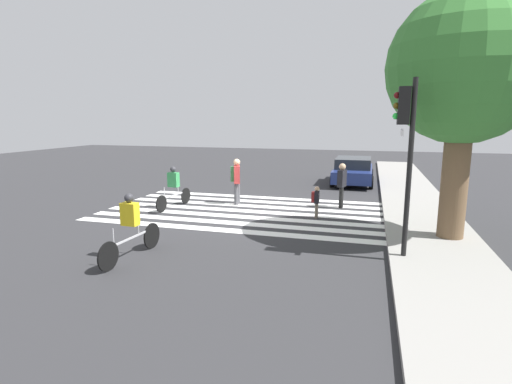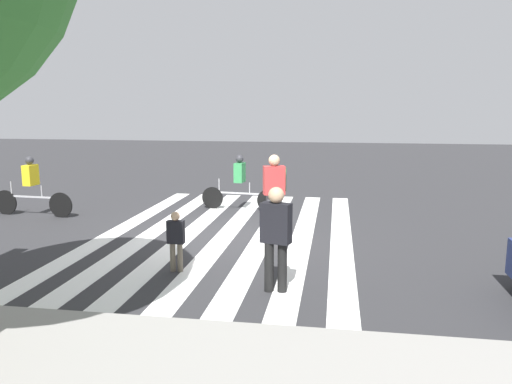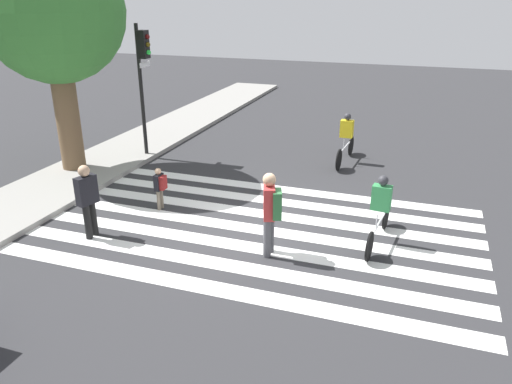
# 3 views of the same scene
# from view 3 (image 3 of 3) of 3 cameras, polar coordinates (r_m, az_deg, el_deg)

# --- Properties ---
(ground_plane) EXTENTS (60.00, 60.00, 0.00)m
(ground_plane) POSITION_cam_3_polar(r_m,az_deg,el_deg) (11.68, 0.35, -4.33)
(ground_plane) COLOR #2D2D30
(sidewalk_curb) EXTENTS (36.00, 2.50, 0.14)m
(sidewalk_curb) POSITION_cam_3_polar(r_m,az_deg,el_deg) (14.72, -23.35, -0.20)
(sidewalk_curb) COLOR gray
(sidewalk_curb) RESTS_ON ground_plane
(crosswalk_stripes) EXTENTS (5.74, 10.00, 0.01)m
(crosswalk_stripes) POSITION_cam_3_polar(r_m,az_deg,el_deg) (11.68, 0.35, -4.31)
(crosswalk_stripes) COLOR white
(crosswalk_stripes) RESTS_ON ground_plane
(traffic_light) EXTENTS (0.60, 0.50, 4.28)m
(traffic_light) POSITION_cam_3_polar(r_m,az_deg,el_deg) (16.46, -12.80, 13.84)
(traffic_light) COLOR black
(traffic_light) RESTS_ON ground_plane
(street_tree) EXTENTS (3.96, 3.96, 6.66)m
(street_tree) POSITION_cam_3_polar(r_m,az_deg,el_deg) (15.59, -22.20, 18.37)
(street_tree) COLOR brown
(street_tree) RESTS_ON ground_plane
(pedestrian_adult_yellow_jacket) EXTENTS (0.55, 0.52, 1.82)m
(pedestrian_adult_yellow_jacket) POSITION_cam_3_polar(r_m,az_deg,el_deg) (10.16, 1.69, -1.90)
(pedestrian_adult_yellow_jacket) COLOR #4C4C51
(pedestrian_adult_yellow_jacket) RESTS_ON ground_plane
(pedestrian_child_with_backpack) EXTENTS (0.31, 0.26, 1.10)m
(pedestrian_child_with_backpack) POSITION_cam_3_polar(r_m,az_deg,el_deg) (12.75, -10.92, 0.74)
(pedestrian_child_with_backpack) COLOR #6B6051
(pedestrian_child_with_backpack) RESTS_ON ground_plane
(pedestrian_adult_tall_backpack) EXTENTS (0.51, 0.33, 1.71)m
(pedestrian_adult_tall_backpack) POSITION_cam_3_polar(r_m,az_deg,el_deg) (11.58, -18.71, -0.57)
(pedestrian_adult_tall_backpack) COLOR black
(pedestrian_adult_tall_backpack) RESTS_ON ground_plane
(cyclist_near_curb) EXTENTS (2.37, 0.41, 1.62)m
(cyclist_near_curb) POSITION_cam_3_polar(r_m,az_deg,el_deg) (16.28, 10.28, 6.26)
(cyclist_near_curb) COLOR black
(cyclist_near_curb) RESTS_ON ground_plane
(cyclist_far_lane) EXTENTS (2.29, 0.42, 1.59)m
(cyclist_far_lane) POSITION_cam_3_polar(r_m,az_deg,el_deg) (11.03, 14.04, -1.72)
(cyclist_far_lane) COLOR black
(cyclist_far_lane) RESTS_ON ground_plane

